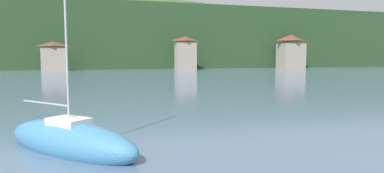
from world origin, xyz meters
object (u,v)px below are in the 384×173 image
Objects in this scene: sailboat_mid_1 at (70,141)px; shore_building_eastcentral at (291,52)px; shore_building_central at (185,54)px; shore_building_westcentral at (54,57)px.

shore_building_eastcentral is at bearing 100.23° from sailboat_mid_1.
shore_building_eastcentral is (32.01, 0.92, 0.54)m from shore_building_central.
shore_building_westcentral is at bearing 144.79° from sailboat_mid_1.
shore_building_westcentral is 71.66m from sailboat_mid_1.
shore_building_central reaches higher than shore_building_westcentral.
shore_building_eastcentral reaches higher than shore_building_westcentral.
shore_building_eastcentral reaches higher than sailboat_mid_1.
sailboat_mid_1 is (-55.08, -72.07, -4.38)m from shore_building_eastcentral.
shore_building_eastcentral is 1.16× the size of sailboat_mid_1.
shore_building_westcentral is 0.71× the size of shore_building_eastcentral.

